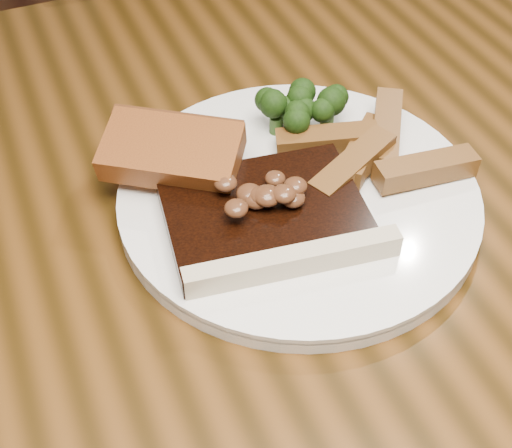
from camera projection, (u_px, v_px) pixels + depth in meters
The scene contains 9 objects.
dining_table at pixel (244, 331), 0.61m from camera, with size 1.60×0.90×0.75m.
chair_far at pixel (211, 100), 1.18m from camera, with size 0.45×0.45×0.83m.
plate at pixel (298, 199), 0.58m from camera, with size 0.29×0.29×0.01m, color white.
steak at pixel (265, 217), 0.54m from camera, with size 0.15×0.11×0.02m, color black.
steak_bone at pixel (293, 265), 0.51m from camera, with size 0.16×0.01×0.02m, color beige.
mushroom_pile at pixel (264, 186), 0.53m from camera, with size 0.06×0.06×0.03m, color #512D19, non-canonical shape.
garlic_bread at pixel (174, 171), 0.58m from camera, with size 0.11×0.06×0.02m, color brown.
potato_wedges at pixel (382, 151), 0.59m from camera, with size 0.11×0.11×0.02m, color brown, non-canonical shape.
broccoli_cluster at pixel (298, 108), 0.62m from camera, with size 0.07×0.07×0.04m, color #18330B, non-canonical shape.
Camera 1 is at (-0.13, -0.33, 1.16)m, focal length 50.00 mm.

